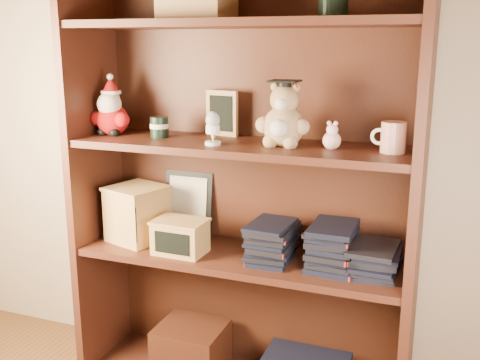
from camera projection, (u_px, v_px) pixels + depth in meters
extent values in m
cube|color=tan|center=(247.00, 51.00, 2.01)|extent=(3.00, 0.04, 2.50)
cube|color=#441F13|center=(96.00, 172.00, 2.13)|extent=(0.03, 0.35, 1.60)
cube|color=#441F13|center=(418.00, 202.00, 1.72)|extent=(0.03, 0.35, 1.60)
cube|color=#3F1D11|center=(256.00, 175.00, 2.08)|extent=(1.20, 0.02, 1.60)
cube|color=#441F13|center=(240.00, 23.00, 1.80)|extent=(1.14, 0.33, 0.02)
cube|color=#3F1D11|center=(191.00, 347.00, 2.15)|extent=(0.25, 0.22, 0.18)
cube|color=#9E7547|center=(197.00, 1.00, 1.83)|extent=(0.22, 0.18, 0.12)
cube|color=#441F13|center=(240.00, 257.00, 1.99)|extent=(1.14, 0.33, 0.02)
cube|color=#441F13|center=(240.00, 146.00, 1.89)|extent=(1.14, 0.33, 0.02)
sphere|color=#A50F0F|center=(112.00, 120.00, 2.05)|extent=(0.12, 0.12, 0.12)
sphere|color=#A50F0F|center=(97.00, 118.00, 2.05)|extent=(0.05, 0.05, 0.05)
sphere|color=#A50F0F|center=(122.00, 120.00, 2.01)|extent=(0.05, 0.05, 0.05)
sphere|color=black|center=(103.00, 132.00, 2.04)|extent=(0.04, 0.04, 0.04)
sphere|color=black|center=(114.00, 133.00, 2.03)|extent=(0.04, 0.04, 0.04)
sphere|color=white|center=(109.00, 104.00, 2.02)|extent=(0.09, 0.09, 0.09)
sphere|color=#D8B293|center=(111.00, 98.00, 2.03)|extent=(0.06, 0.06, 0.06)
cone|color=#A50F0F|center=(111.00, 85.00, 2.02)|extent=(0.07, 0.07, 0.06)
sphere|color=white|center=(110.00, 77.00, 2.01)|extent=(0.02, 0.02, 0.02)
cylinder|color=white|center=(111.00, 92.00, 2.03)|extent=(0.07, 0.07, 0.01)
cylinder|color=black|center=(159.00, 127.00, 1.99)|extent=(0.06, 0.06, 0.07)
cylinder|color=beige|center=(159.00, 126.00, 1.99)|extent=(0.07, 0.07, 0.02)
cube|color=#9E7547|center=(222.00, 113.00, 2.01)|extent=(0.13, 0.04, 0.16)
cube|color=black|center=(221.00, 113.00, 2.01)|extent=(0.09, 0.02, 0.13)
cube|color=#9E7547|center=(225.00, 131.00, 2.06)|extent=(0.06, 0.06, 0.01)
cylinder|color=white|center=(213.00, 143.00, 1.84)|extent=(0.05, 0.05, 0.01)
cone|color=white|center=(213.00, 136.00, 1.84)|extent=(0.02, 0.02, 0.04)
cylinder|color=white|center=(213.00, 129.00, 1.83)|extent=(0.05, 0.05, 0.03)
ellipsoid|color=#A2B5C5|center=(213.00, 120.00, 1.83)|extent=(0.05, 0.05, 0.06)
sphere|color=tan|center=(284.00, 126.00, 1.82)|extent=(0.14, 0.14, 0.14)
sphere|color=white|center=(279.00, 128.00, 1.77)|extent=(0.06, 0.06, 0.06)
sphere|color=tan|center=(264.00, 125.00, 1.83)|extent=(0.05, 0.05, 0.05)
sphere|color=tan|center=(301.00, 127.00, 1.78)|extent=(0.05, 0.05, 0.05)
sphere|color=tan|center=(270.00, 142.00, 1.81)|extent=(0.05, 0.05, 0.05)
sphere|color=tan|center=(290.00, 143.00, 1.79)|extent=(0.05, 0.05, 0.05)
sphere|color=tan|center=(284.00, 100.00, 1.80)|extent=(0.09, 0.09, 0.09)
sphere|color=white|center=(281.00, 104.00, 1.77)|extent=(0.04, 0.04, 0.04)
sphere|color=tan|center=(275.00, 87.00, 1.81)|extent=(0.03, 0.03, 0.03)
sphere|color=tan|center=(296.00, 87.00, 1.79)|extent=(0.03, 0.03, 0.03)
cylinder|color=black|center=(285.00, 84.00, 1.79)|extent=(0.04, 0.04, 0.02)
cube|color=black|center=(285.00, 81.00, 1.79)|extent=(0.09, 0.09, 0.01)
cylinder|color=#A50F0F|center=(296.00, 85.00, 1.76)|extent=(0.00, 0.04, 0.03)
sphere|color=beige|center=(332.00, 141.00, 1.78)|extent=(0.06, 0.06, 0.06)
sphere|color=beige|center=(332.00, 130.00, 1.77)|extent=(0.04, 0.04, 0.04)
sphere|color=beige|center=(329.00, 123.00, 1.77)|extent=(0.01, 0.01, 0.01)
sphere|color=beige|center=(336.00, 123.00, 1.76)|extent=(0.01, 0.01, 0.01)
cylinder|color=silver|center=(393.00, 137.00, 1.71)|extent=(0.08, 0.08, 0.09)
torus|color=white|center=(379.00, 137.00, 1.72)|extent=(0.05, 0.01, 0.05)
cube|color=black|center=(189.00, 203.00, 2.18)|extent=(0.20, 0.05, 0.25)
cube|color=beige|center=(187.00, 203.00, 2.17)|extent=(0.16, 0.03, 0.21)
cube|color=tan|center=(137.00, 215.00, 2.10)|extent=(0.23, 0.23, 0.20)
cube|color=black|center=(124.00, 222.00, 2.02)|extent=(0.13, 0.04, 0.13)
cube|color=tan|center=(136.00, 188.00, 2.08)|extent=(0.24, 0.24, 0.01)
cube|color=tan|center=(180.00, 238.00, 1.98)|extent=(0.18, 0.13, 0.12)
cube|color=black|center=(172.00, 243.00, 1.93)|extent=(0.13, 0.01, 0.08)
cube|color=tan|center=(180.00, 221.00, 1.97)|extent=(0.19, 0.14, 0.01)
cube|color=black|center=(271.00, 256.00, 1.94)|extent=(0.14, 0.20, 0.02)
cube|color=black|center=(271.00, 252.00, 1.94)|extent=(0.14, 0.20, 0.02)
cube|color=black|center=(271.00, 247.00, 1.94)|extent=(0.14, 0.20, 0.02)
cube|color=black|center=(271.00, 243.00, 1.93)|extent=(0.14, 0.20, 0.02)
cube|color=black|center=(271.00, 239.00, 1.93)|extent=(0.14, 0.20, 0.02)
cube|color=black|center=(271.00, 234.00, 1.92)|extent=(0.14, 0.20, 0.02)
cube|color=black|center=(272.00, 230.00, 1.92)|extent=(0.14, 0.20, 0.02)
cube|color=black|center=(272.00, 225.00, 1.92)|extent=(0.14, 0.20, 0.02)
cube|color=black|center=(272.00, 221.00, 1.91)|extent=(0.14, 0.20, 0.02)
cube|color=black|center=(331.00, 264.00, 1.87)|extent=(0.14, 0.20, 0.02)
cube|color=black|center=(331.00, 260.00, 1.87)|extent=(0.14, 0.20, 0.02)
cube|color=black|center=(332.00, 255.00, 1.86)|extent=(0.14, 0.20, 0.02)
cube|color=black|center=(332.00, 251.00, 1.86)|extent=(0.14, 0.20, 0.02)
cube|color=black|center=(332.00, 246.00, 1.86)|extent=(0.14, 0.20, 0.02)
cube|color=black|center=(332.00, 242.00, 1.85)|extent=(0.14, 0.20, 0.02)
cube|color=black|center=(332.00, 237.00, 1.85)|extent=(0.14, 0.20, 0.02)
cube|color=black|center=(333.00, 233.00, 1.84)|extent=(0.14, 0.20, 0.02)
cube|color=black|center=(333.00, 228.00, 1.84)|extent=(0.14, 0.20, 0.02)
cube|color=black|center=(374.00, 270.00, 1.82)|extent=(0.14, 0.20, 0.02)
cube|color=black|center=(374.00, 266.00, 1.82)|extent=(0.14, 0.20, 0.02)
cube|color=black|center=(374.00, 261.00, 1.82)|extent=(0.14, 0.20, 0.02)
cube|color=black|center=(375.00, 257.00, 1.81)|extent=(0.14, 0.20, 0.02)
cube|color=black|center=(375.00, 252.00, 1.81)|extent=(0.14, 0.20, 0.02)
cube|color=black|center=(375.00, 247.00, 1.80)|extent=(0.14, 0.20, 0.02)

